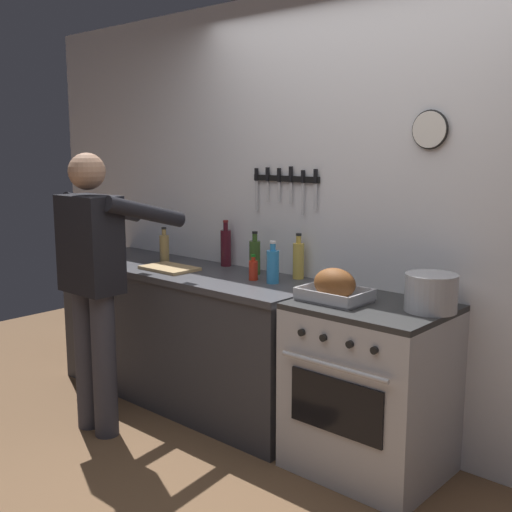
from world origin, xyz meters
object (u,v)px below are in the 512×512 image
at_px(bottle_cooking_oil, 298,260).
at_px(bottle_dish_soap, 273,266).
at_px(cutting_board, 170,268).
at_px(bottle_vinegar, 164,248).
at_px(stock_pot, 431,293).
at_px(bottle_olive_oil, 255,256).
at_px(roasting_pan, 335,286).
at_px(stove, 370,388).
at_px(bottle_hot_sauce, 253,270).
at_px(bottle_wine_red, 226,247).
at_px(person_cook, 95,276).

xyz_separation_m(bottle_cooking_oil, bottle_dish_soap, (-0.03, -0.20, -0.01)).
relative_size(cutting_board, bottle_vinegar, 1.46).
relative_size(stock_pot, bottle_olive_oil, 0.94).
bearing_deg(roasting_pan, stock_pot, 17.02).
bearing_deg(bottle_cooking_oil, roasting_pan, -33.02).
xyz_separation_m(stock_pot, cutting_board, (-1.75, -0.17, -0.08)).
bearing_deg(bottle_olive_oil, stock_pot, -4.43).
relative_size(stove, cutting_board, 2.50).
distance_m(bottle_hot_sauce, bottle_wine_red, 0.49).
xyz_separation_m(stove, bottle_hot_sauce, (-0.85, 0.03, 0.51)).
height_order(person_cook, bottle_cooking_oil, person_cook).
bearing_deg(bottle_olive_oil, bottle_vinegar, -170.73).
distance_m(person_cook, bottle_wine_red, 0.94).
height_order(person_cook, bottle_wine_red, person_cook).
bearing_deg(bottle_cooking_oil, cutting_board, -156.86).
height_order(bottle_hot_sauce, bottle_olive_oil, bottle_olive_oil).
height_order(cutting_board, bottle_hot_sauce, bottle_hot_sauce).
distance_m(stove, stock_pot, 0.61).
bearing_deg(cutting_board, bottle_dish_soap, 10.27).
xyz_separation_m(cutting_board, bottle_hot_sauce, (0.62, 0.13, 0.05)).
distance_m(roasting_pan, cutting_board, 1.29).
bearing_deg(stock_pot, person_cook, -156.79).
bearing_deg(stove, bottle_olive_oil, 169.94).
xyz_separation_m(stove, bottle_cooking_oil, (-0.68, 0.25, 0.57)).
bearing_deg(stock_pot, bottle_hot_sauce, -177.97).
bearing_deg(bottle_hot_sauce, bottle_vinegar, 178.85).
xyz_separation_m(roasting_pan, bottle_hot_sauce, (-0.66, 0.10, -0.01)).
bearing_deg(bottle_wine_red, bottle_hot_sauce, -25.77).
bearing_deg(bottle_olive_oil, bottle_cooking_oil, 15.12).
distance_m(bottle_cooking_oil, bottle_olive_oil, 0.30).
distance_m(stove, cutting_board, 1.55).
distance_m(stove, bottle_cooking_oil, 0.92).
height_order(roasting_pan, bottle_cooking_oil, bottle_cooking_oil).
distance_m(stove, bottle_olive_oil, 1.13).
distance_m(roasting_pan, bottle_dish_soap, 0.53).
height_order(stove, bottle_olive_oil, bottle_olive_oil).
bearing_deg(bottle_hot_sauce, roasting_pan, -8.86).
height_order(roasting_pan, bottle_wine_red, bottle_wine_red).
height_order(bottle_vinegar, bottle_wine_red, bottle_wine_red).
distance_m(person_cook, roasting_pan, 1.41).
xyz_separation_m(bottle_cooking_oil, bottle_olive_oil, (-0.29, -0.08, -0.00)).
relative_size(stock_pot, bottle_vinegar, 1.03).
bearing_deg(bottle_dish_soap, bottle_hot_sauce, -175.37).
bearing_deg(bottle_hot_sauce, stove, -2.31).
xyz_separation_m(person_cook, cutting_board, (-0.01, 0.58, -0.04)).
bearing_deg(person_cook, bottle_wine_red, -1.75).
bearing_deg(person_cook, stove, -56.79).
distance_m(roasting_pan, bottle_cooking_oil, 0.58).
relative_size(cutting_board, bottle_hot_sauce, 2.31).
bearing_deg(stove, bottle_vinegar, 178.27).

